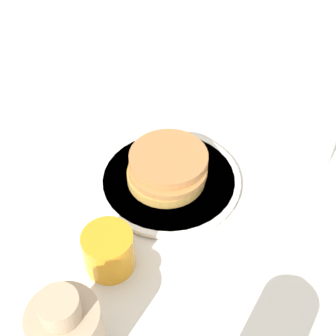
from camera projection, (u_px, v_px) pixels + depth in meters
name	position (u px, v px, depth m)	size (l,w,h in m)	color
ground_plane	(184.00, 178.00, 0.81)	(4.00, 4.00, 0.00)	silver
plate	(168.00, 179.00, 0.80)	(0.24, 0.24, 0.01)	silver
pancake_stack	(168.00, 168.00, 0.78)	(0.14, 0.15, 0.04)	gold
juice_glass	(109.00, 251.00, 0.66)	(0.07, 0.07, 0.07)	orange
cream_jug	(68.00, 335.00, 0.55)	(0.09, 0.09, 0.14)	tan
water_bottle_near	(324.00, 104.00, 0.76)	(0.08, 0.08, 0.25)	silver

